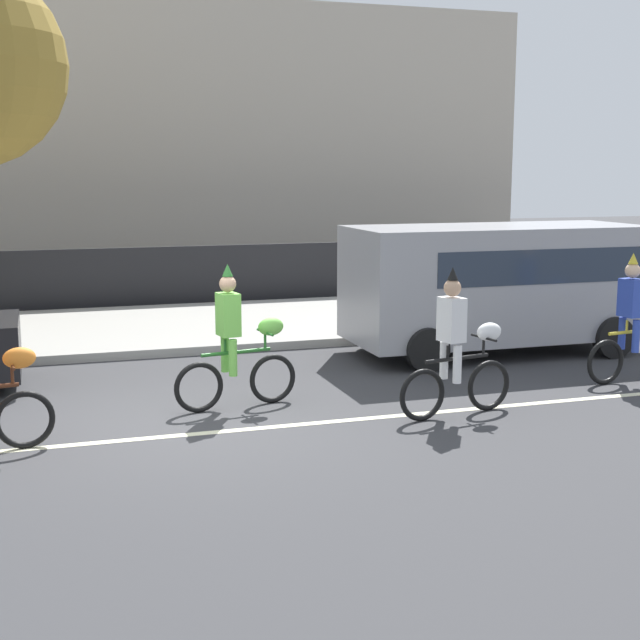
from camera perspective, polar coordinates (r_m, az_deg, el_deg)
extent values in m
plane|color=#38383A|center=(11.28, -8.72, -6.56)|extent=(80.00, 80.00, 0.00)
cube|color=beige|center=(10.80, -8.30, -7.25)|extent=(36.00, 0.14, 0.01)
cube|color=#9E9B93|center=(17.56, -12.10, -0.58)|extent=(60.00, 5.00, 0.15)
cube|color=black|center=(20.32, -12.99, 2.54)|extent=(40.00, 0.08, 1.40)
cube|color=#B2A899|center=(28.72, -17.78, 10.69)|extent=(28.00, 8.00, 7.75)
torus|color=black|center=(10.63, -18.37, -6.08)|extent=(0.67, 0.15, 0.67)
cylinder|color=#4C2614|center=(10.49, -19.09, -3.34)|extent=(0.04, 0.04, 0.23)
cylinder|color=#4C2614|center=(10.47, -19.13, -2.72)|extent=(0.09, 0.50, 0.03)
ellipsoid|color=orange|center=(10.46, -18.69, -2.32)|extent=(0.38, 0.24, 0.24)
torus|color=black|center=(12.04, -3.05, -3.77)|extent=(0.67, 0.18, 0.67)
torus|color=black|center=(11.66, -7.76, -4.29)|extent=(0.67, 0.18, 0.67)
cylinder|color=#266626|center=(11.75, -5.40, -2.06)|extent=(0.96, 0.21, 0.05)
cylinder|color=#266626|center=(11.68, -6.09, -1.70)|extent=(0.04, 0.04, 0.18)
cylinder|color=#266626|center=(11.89, -3.53, -1.34)|extent=(0.04, 0.04, 0.23)
cylinder|color=#266626|center=(11.87, -3.54, -0.79)|extent=(0.12, 0.50, 0.03)
ellipsoid|color=#72CC4C|center=(11.89, -3.17, -0.43)|extent=(0.39, 0.26, 0.24)
cube|color=#72CC4C|center=(11.62, -5.90, 0.35)|extent=(0.29, 0.36, 0.56)
sphere|color=tan|center=(11.56, -5.93, 2.31)|extent=(0.22, 0.22, 0.22)
cone|color=#266626|center=(11.54, -5.95, 3.20)|extent=(0.14, 0.14, 0.16)
cylinder|color=#72CC4C|center=(11.59, -5.59, -2.43)|extent=(0.11, 0.11, 0.48)
cylinder|color=#72CC4C|center=(11.85, -6.10, -2.17)|extent=(0.11, 0.11, 0.48)
torus|color=black|center=(11.86, 10.74, -4.14)|extent=(0.67, 0.19, 0.67)
torus|color=black|center=(11.24, 6.56, -4.79)|extent=(0.67, 0.19, 0.67)
cylinder|color=black|center=(11.45, 8.76, -2.44)|extent=(0.96, 0.23, 0.05)
cylinder|color=black|center=(11.34, 8.17, -2.08)|extent=(0.04, 0.04, 0.18)
cylinder|color=black|center=(11.68, 10.42, -1.68)|extent=(0.04, 0.04, 0.23)
cylinder|color=black|center=(11.66, 10.44, -1.12)|extent=(0.12, 0.50, 0.03)
ellipsoid|color=white|center=(11.70, 10.77, -0.75)|extent=(0.39, 0.26, 0.24)
cube|color=white|center=(11.30, 8.42, 0.03)|extent=(0.29, 0.36, 0.56)
sphere|color=tan|center=(11.24, 8.47, 2.04)|extent=(0.22, 0.22, 0.22)
cone|color=black|center=(11.21, 8.50, 2.96)|extent=(0.14, 0.14, 0.16)
cylinder|color=white|center=(11.29, 8.78, -2.82)|extent=(0.11, 0.11, 0.48)
cylinder|color=white|center=(11.51, 7.94, -2.56)|extent=(0.11, 0.11, 0.48)
torus|color=black|center=(13.70, 17.80, -2.58)|extent=(0.67, 0.16, 0.67)
cylinder|color=gold|center=(13.98, 19.47, -0.70)|extent=(0.96, 0.17, 0.05)
cylinder|color=gold|center=(13.86, 19.04, -0.38)|extent=(0.04, 0.04, 0.18)
cube|color=#2D47B2|center=(13.83, 19.29, 1.35)|extent=(0.28, 0.35, 0.56)
sphere|color=beige|center=(13.78, 19.38, 2.99)|extent=(0.22, 0.22, 0.22)
cone|color=gold|center=(13.76, 19.42, 3.74)|extent=(0.14, 0.14, 0.16)
cylinder|color=#2D47B2|center=(13.82, 19.57, -0.99)|extent=(0.11, 0.11, 0.48)
cylinder|color=#2D47B2|center=(14.01, 18.76, -0.80)|extent=(0.11, 0.11, 0.48)
cube|color=#99999E|center=(15.45, 11.13, 2.41)|extent=(5.00, 2.00, 1.90)
cube|color=#283342|center=(15.60, 12.47, 3.73)|extent=(3.90, 2.02, 0.56)
cylinder|color=black|center=(15.65, 18.26, -1.06)|extent=(0.70, 0.22, 0.70)
cylinder|color=black|center=(17.28, 14.39, 0.10)|extent=(0.70, 0.22, 0.70)
cylinder|color=black|center=(13.95, 6.86, -1.90)|extent=(0.70, 0.22, 0.70)
cylinder|color=black|center=(15.75, 3.84, -0.52)|extent=(0.70, 0.22, 0.70)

